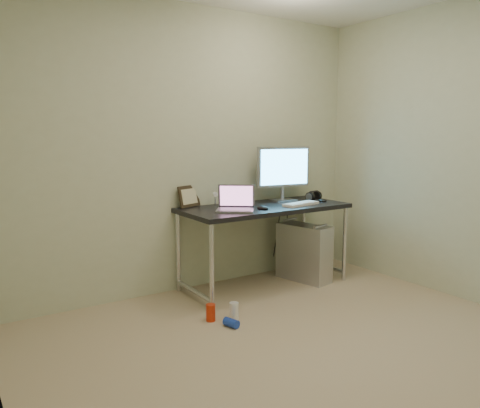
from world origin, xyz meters
name	(u,v)px	position (x,y,z in m)	size (l,w,h in m)	color
floor	(329,361)	(0.00, 0.00, 0.00)	(3.50, 3.50, 0.00)	tan
wall_back	(193,150)	(0.00, 1.75, 1.25)	(3.50, 0.02, 2.50)	beige
desk	(265,214)	(0.54, 1.41, 0.67)	(1.54, 0.68, 0.75)	black
tower_computer	(304,252)	(0.96, 1.34, 0.27)	(0.33, 0.55, 0.57)	silver
cable_a	(277,233)	(0.91, 1.70, 0.40)	(0.01, 0.01, 0.70)	black
cable_b	(285,234)	(1.00, 1.68, 0.38)	(0.01, 0.01, 0.72)	black
can_red	(211,313)	(-0.29, 0.96, 0.06)	(0.07, 0.07, 0.13)	red
can_white	(234,311)	(-0.13, 0.89, 0.06)	(0.07, 0.07, 0.13)	white
can_blue	(231,323)	(-0.23, 0.77, 0.03)	(0.06, 0.06, 0.12)	blue
laptop	(236,205)	(0.18, 1.33, 0.80)	(0.40, 0.39, 0.22)	#A0A0A7
monitor	(283,169)	(0.87, 1.56, 1.06)	(0.56, 0.19, 0.53)	#A0A0A7
keyboard	(301,204)	(0.84, 1.26, 0.76)	(0.38, 0.12, 0.02)	white
mouse_right	(322,200)	(1.16, 1.32, 0.77)	(0.06, 0.10, 0.03)	black
mouse_left	(263,207)	(0.41, 1.25, 0.77)	(0.07, 0.11, 0.04)	black
headphones	(314,196)	(1.22, 1.50, 0.78)	(0.17, 0.10, 0.10)	black
picture_frame	(189,196)	(-0.07, 1.73, 0.85)	(0.24, 0.03, 0.19)	black
webcam	(215,196)	(0.16, 1.65, 0.84)	(0.05, 0.04, 0.13)	silver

